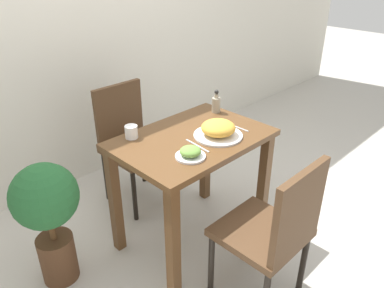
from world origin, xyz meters
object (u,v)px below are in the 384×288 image
(chair_near, at_px, (275,229))
(chair_far, at_px, (130,138))
(potted_plant_left, at_px, (48,210))
(food_plate, at_px, (218,129))
(drink_cup, at_px, (131,132))
(sauce_bottle, at_px, (216,104))
(side_plate, at_px, (190,153))

(chair_near, bearing_deg, chair_far, -93.87)
(chair_far, relative_size, potted_plant_left, 1.16)
(chair_far, xyz_separation_m, food_plate, (0.09, -0.79, 0.31))
(drink_cup, height_order, sauce_bottle, sauce_bottle)
(chair_far, distance_m, potted_plant_left, 0.91)
(chair_near, distance_m, side_plate, 0.58)
(chair_near, xyz_separation_m, sauce_bottle, (0.45, 0.81, 0.32))
(chair_far, bearing_deg, potted_plant_left, -155.69)
(side_plate, xyz_separation_m, potted_plant_left, (-0.62, 0.48, -0.30))
(chair_near, distance_m, food_plate, 0.66)
(drink_cup, bearing_deg, sauce_bottle, -7.96)
(chair_far, distance_m, food_plate, 0.85)
(chair_near, xyz_separation_m, potted_plant_left, (-0.74, 0.97, -0.01))
(chair_near, distance_m, sauce_bottle, 0.98)
(sauce_bottle, relative_size, potted_plant_left, 0.21)
(chair_near, bearing_deg, drink_cup, -77.67)
(side_plate, xyz_separation_m, sauce_bottle, (0.56, 0.32, 0.03))
(chair_far, xyz_separation_m, sauce_bottle, (0.36, -0.53, 0.32))
(food_plate, relative_size, sauce_bottle, 1.84)
(chair_near, relative_size, side_plate, 5.44)
(food_plate, distance_m, drink_cup, 0.51)
(side_plate, relative_size, potted_plant_left, 0.21)
(chair_far, distance_m, sauce_bottle, 0.72)
(side_plate, bearing_deg, potted_plant_left, 142.61)
(chair_near, bearing_deg, potted_plant_left, -52.59)
(potted_plant_left, bearing_deg, food_plate, -24.28)
(chair_far, bearing_deg, sauce_bottle, -56.22)
(chair_far, bearing_deg, side_plate, -103.56)
(potted_plant_left, bearing_deg, chair_far, 24.31)
(chair_near, relative_size, food_plate, 3.08)
(potted_plant_left, bearing_deg, chair_near, -52.59)
(sauce_bottle, bearing_deg, chair_far, 123.78)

